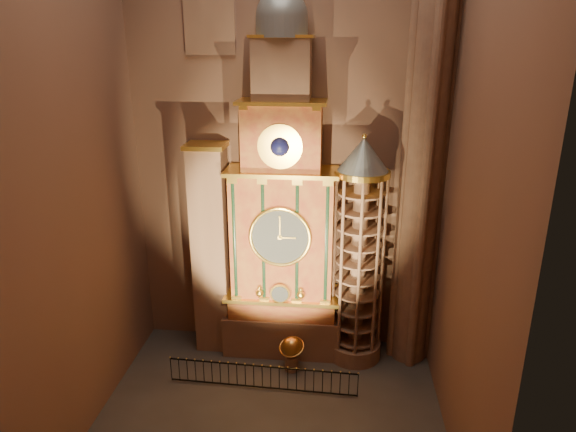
# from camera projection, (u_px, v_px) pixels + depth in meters

# --- Properties ---
(floor) EXTENTS (14.00, 14.00, 0.00)m
(floor) POSITION_uv_depth(u_px,v_px,m) (270.00, 417.00, 20.87)
(floor) COLOR #383330
(floor) RESTS_ON ground
(wall_back) EXTENTS (22.00, 0.00, 22.00)m
(wall_back) POSITION_uv_depth(u_px,v_px,m) (285.00, 123.00, 22.93)
(wall_back) COLOR brown
(wall_back) RESTS_ON floor
(wall_left) EXTENTS (0.00, 22.00, 22.00)m
(wall_left) POSITION_uv_depth(u_px,v_px,m) (68.00, 146.00, 17.94)
(wall_left) COLOR brown
(wall_left) RESTS_ON floor
(wall_right) EXTENTS (0.00, 22.00, 22.00)m
(wall_right) POSITION_uv_depth(u_px,v_px,m) (480.00, 155.00, 16.63)
(wall_right) COLOR brown
(wall_right) RESTS_ON floor
(astronomical_clock) EXTENTS (5.60, 2.41, 16.70)m
(astronomical_clock) POSITION_uv_depth(u_px,v_px,m) (282.00, 222.00, 23.36)
(astronomical_clock) COLOR #8C634C
(astronomical_clock) RESTS_ON floor
(portrait_tower) EXTENTS (1.80, 1.60, 10.20)m
(portrait_tower) POSITION_uv_depth(u_px,v_px,m) (211.00, 250.00, 24.19)
(portrait_tower) COLOR #8C634C
(portrait_tower) RESTS_ON floor
(stair_turret) EXTENTS (2.50, 2.50, 10.80)m
(stair_turret) POSITION_uv_depth(u_px,v_px,m) (359.00, 255.00, 23.24)
(stair_turret) COLOR #8C634C
(stair_turret) RESTS_ON floor
(gothic_pier) EXTENTS (2.04, 2.04, 22.00)m
(gothic_pier) POSITION_uv_depth(u_px,v_px,m) (427.00, 129.00, 21.41)
(gothic_pier) COLOR #8C634C
(gothic_pier) RESTS_ON floor
(celestial_globe) EXTENTS (1.48, 1.44, 1.70)m
(celestial_globe) POSITION_uv_depth(u_px,v_px,m) (292.00, 351.00, 23.53)
(celestial_globe) COLOR #8C634C
(celestial_globe) RESTS_ON floor
(iron_railing) EXTENTS (8.26, 0.37, 1.14)m
(iron_railing) POSITION_uv_depth(u_px,v_px,m) (262.00, 377.00, 22.31)
(iron_railing) COLOR black
(iron_railing) RESTS_ON floor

